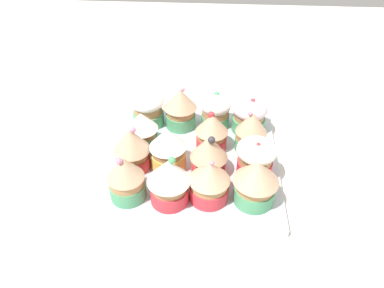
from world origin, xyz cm
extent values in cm
cube|color=beige|center=(0.00, 0.00, -1.50)|extent=(180.00, 180.00, 3.00)
cube|color=silver|center=(0.00, 0.00, 0.60)|extent=(29.00, 29.00, 1.20)
cylinder|color=#4C9E6B|center=(-8.88, -9.55, 2.48)|extent=(5.37, 5.37, 2.57)
cylinder|color=#AD7F51|center=(-8.88, -9.55, 4.44)|extent=(5.10, 5.10, 1.34)
cone|color=tan|center=(-8.88, -9.55, 6.89)|extent=(5.45, 5.45, 3.57)
sphere|color=pink|center=(-9.35, -9.94, 8.53)|extent=(0.93, 0.93, 0.93)
cylinder|color=#D1333D|center=(-2.59, -9.87, 2.41)|extent=(5.70, 5.70, 2.42)
cylinder|color=#AD7F51|center=(-2.59, -9.87, 4.40)|extent=(5.11, 5.11, 1.56)
cone|color=white|center=(-2.59, -9.87, 7.04)|extent=(6.32, 6.32, 3.72)
sphere|color=#4CB266|center=(-2.08, -9.45, 8.74)|extent=(1.07, 1.07, 1.07)
cylinder|color=#D1333D|center=(3.19, -8.98, 2.41)|extent=(5.84, 5.84, 2.41)
cylinder|color=#AD7F51|center=(3.19, -8.98, 4.27)|extent=(5.45, 5.45, 1.32)
cone|color=tan|center=(3.19, -8.98, 6.36)|extent=(6.10, 6.10, 2.86)
sphere|color=pink|center=(3.45, -8.49, 7.69)|extent=(0.71, 0.71, 0.71)
cylinder|color=#4C9E6B|center=(9.82, -9.00, 2.49)|extent=(5.96, 5.96, 2.57)
cylinder|color=#AD7F51|center=(9.82, -9.00, 4.48)|extent=(5.60, 5.60, 1.43)
cone|color=tan|center=(9.82, -9.00, 6.90)|extent=(6.65, 6.65, 3.41)
cylinder|color=#D1333D|center=(-9.40, -2.96, 2.35)|extent=(5.48, 5.48, 2.30)
cylinder|color=#AD7F51|center=(-9.40, -2.96, 4.17)|extent=(4.96, 4.96, 1.36)
cone|color=tan|center=(-9.40, -2.96, 6.84)|extent=(5.97, 5.97, 3.97)
sphere|color=pink|center=(-8.93, -2.79, 8.67)|extent=(1.02, 1.02, 1.02)
cylinder|color=#EFC651|center=(-3.69, -2.42, 2.60)|extent=(5.67, 5.67, 2.80)
cylinder|color=#AD7F51|center=(-3.69, -2.42, 4.67)|extent=(5.31, 5.31, 1.35)
cone|color=white|center=(-3.69, -2.42, 7.03)|extent=(5.97, 5.97, 3.37)
cylinder|color=#D1333D|center=(2.91, -3.39, 2.30)|extent=(5.53, 5.53, 2.21)
cylinder|color=#AD7F51|center=(2.91, -3.39, 3.94)|extent=(4.95, 4.95, 1.06)
cone|color=tan|center=(2.91, -3.39, 6.45)|extent=(5.98, 5.98, 3.96)
sphere|color=#333338|center=(3.22, -3.89, 8.26)|extent=(1.15, 1.15, 1.15)
cylinder|color=#D1333D|center=(10.25, -3.15, 2.52)|extent=(5.63, 5.63, 2.65)
cylinder|color=#AD7F51|center=(10.25, -3.15, 4.44)|extent=(5.19, 5.19, 1.18)
ellipsoid|color=white|center=(10.25, -3.15, 6.06)|extent=(6.28, 6.28, 3.42)
sphere|color=red|center=(10.28, -3.73, 7.66)|extent=(0.71, 0.71, 0.71)
cylinder|color=#4C9E6B|center=(-8.85, 2.61, 2.43)|extent=(5.24, 5.24, 2.46)
cylinder|color=#AD7F51|center=(-8.85, 2.61, 4.33)|extent=(4.65, 4.65, 1.33)
cone|color=white|center=(-8.85, 2.61, 6.55)|extent=(5.63, 5.63, 3.11)
cylinder|color=#D1333D|center=(3.17, 3.05, 2.35)|extent=(5.31, 5.31, 2.31)
cylinder|color=#AD7F51|center=(3.17, 3.05, 4.12)|extent=(4.91, 4.91, 1.22)
cone|color=tan|center=(3.17, 3.05, 6.43)|extent=(5.68, 5.68, 3.40)
sphere|color=red|center=(2.93, 3.35, 7.96)|extent=(1.17, 1.17, 1.17)
cylinder|color=#4C9E6B|center=(9.88, 3.35, 2.36)|extent=(5.25, 5.25, 2.31)
cylinder|color=#AD7F51|center=(9.88, 3.35, 4.17)|extent=(5.00, 5.00, 1.33)
cone|color=tan|center=(9.88, 3.35, 6.76)|extent=(5.41, 5.41, 3.84)
sphere|color=pink|center=(9.35, 3.23, 8.57)|extent=(0.75, 0.75, 0.75)
cylinder|color=#4C9E6B|center=(-9.07, 9.63, 2.45)|extent=(5.82, 5.82, 2.51)
cylinder|color=#AD7F51|center=(-9.07, 9.63, 4.44)|extent=(5.22, 5.22, 1.48)
ellipsoid|color=white|center=(-9.07, 9.63, 6.22)|extent=(6.25, 6.25, 3.46)
cylinder|color=#4C9E6B|center=(-2.83, 9.24, 2.51)|extent=(5.56, 5.56, 2.63)
cylinder|color=#AD7F51|center=(-2.83, 9.24, 4.58)|extent=(5.18, 5.18, 1.51)
cone|color=tan|center=(-2.83, 9.24, 7.22)|extent=(6.12, 6.12, 3.75)
sphere|color=pink|center=(-2.38, 9.56, 8.98)|extent=(0.78, 0.78, 0.78)
cylinder|color=#4C9E6B|center=(3.69, 10.04, 2.34)|extent=(5.25, 5.25, 2.28)
cylinder|color=#AD7F51|center=(3.69, 10.04, 4.06)|extent=(5.01, 5.01, 1.18)
ellipsoid|color=white|center=(3.69, 10.04, 5.82)|extent=(5.67, 5.67, 3.87)
sphere|color=#4CB266|center=(3.75, 10.62, 7.58)|extent=(1.13, 1.13, 1.13)
cylinder|color=#4C9E6B|center=(9.89, 8.97, 2.51)|extent=(6.10, 6.10, 2.62)
cylinder|color=#AD7F51|center=(9.89, 8.97, 4.32)|extent=(5.45, 5.45, 1.00)
ellipsoid|color=silver|center=(9.89, 8.97, 5.88)|extent=(6.40, 6.40, 3.54)
sphere|color=red|center=(10.24, 8.97, 7.50)|extent=(0.97, 0.97, 0.97)
cube|color=white|center=(23.64, -3.60, 0.30)|extent=(16.65, 14.85, 0.60)
camera|label=1|loc=(3.40, -45.37, 40.46)|focal=32.76mm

